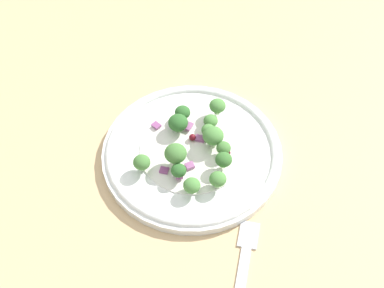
{
  "coord_description": "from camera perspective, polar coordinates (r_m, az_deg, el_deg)",
  "views": [
    {
      "loc": [
        -33.34,
        -25.6,
        57.32
      ],
      "look_at": [
        -1.4,
        1.63,
        2.7
      ],
      "focal_mm": 47.86,
      "sensor_mm": 36.0,
      "label": 1
    }
  ],
  "objects": [
    {
      "name": "ground_plane",
      "position": [
        0.72,
        1.71,
        -1.79
      ],
      "size": [
        180.0,
        180.0,
        2.0
      ],
      "primitive_type": "cube",
      "color": "tan"
    },
    {
      "name": "plate",
      "position": [
        0.7,
        0.0,
        -0.91
      ],
      "size": [
        24.76,
        24.76,
        1.7
      ],
      "color": "white",
      "rests_on": "ground_plane"
    },
    {
      "name": "dressing_pool",
      "position": [
        0.7,
        0.0,
        -0.7
      ],
      "size": [
        14.36,
        14.36,
        0.2
      ],
      "primitive_type": "cylinder",
      "color": "white",
      "rests_on": "plate"
    },
    {
      "name": "broccoli_floret_0",
      "position": [
        0.67,
        3.54,
        -1.76
      ],
      "size": [
        2.24,
        2.24,
        2.27
      ],
      "color": "#9EC684",
      "rests_on": "plate"
    },
    {
      "name": "broccoli_floret_1",
      "position": [
        0.65,
        -0.02,
        -4.66
      ],
      "size": [
        2.24,
        2.24,
        2.27
      ],
      "color": "#8EB77A",
      "rests_on": "plate"
    },
    {
      "name": "broccoli_floret_2",
      "position": [
        0.66,
        -1.41,
        -3.05
      ],
      "size": [
        2.02,
        2.02,
        2.04
      ],
      "color": "#ADD18E",
      "rests_on": "plate"
    },
    {
      "name": "broccoli_floret_3",
      "position": [
        0.71,
        -1.7,
        2.22
      ],
      "size": [
        2.78,
        2.78,
        2.81
      ],
      "color": "#8EB77A",
      "rests_on": "plate"
    },
    {
      "name": "broccoli_floret_4",
      "position": [
        0.72,
        2.86,
        4.25
      ],
      "size": [
        2.33,
        2.33,
        2.36
      ],
      "color": "#8EB77A",
      "rests_on": "plate"
    },
    {
      "name": "broccoli_floret_5",
      "position": [
        0.72,
        -1.06,
        3.52
      ],
      "size": [
        2.21,
        2.21,
        2.24
      ],
      "color": "#ADD18E",
      "rests_on": "plate"
    },
    {
      "name": "broccoli_floret_6",
      "position": [
        0.69,
        2.65,
        0.71
      ],
      "size": [
        2.87,
        2.87,
        2.91
      ],
      "color": "#8EB77A",
      "rests_on": "plate"
    },
    {
      "name": "broccoli_floret_7",
      "position": [
        0.68,
        3.53,
        -0.46
      ],
      "size": [
        1.98,
        1.98,
        2.0
      ],
      "color": "#ADD18E",
      "rests_on": "plate"
    },
    {
      "name": "broccoli_floret_8",
      "position": [
        0.67,
        -1.84,
        -1.09
      ],
      "size": [
        2.96,
        2.96,
        3.0
      ],
      "color": "#9EC684",
      "rests_on": "plate"
    },
    {
      "name": "broccoli_floret_9",
      "position": [
        0.7,
        1.83,
        1.52
      ],
      "size": [
        1.94,
        1.94,
        1.96
      ],
      "color": "#8EB77A",
      "rests_on": "plate"
    },
    {
      "name": "broccoli_floret_10",
      "position": [
        0.67,
        -5.62,
        -2.07
      ],
      "size": [
        2.29,
        2.29,
        2.32
      ],
      "color": "#8EB77A",
      "rests_on": "plate"
    },
    {
      "name": "broccoli_floret_11",
      "position": [
        0.65,
        2.9,
        -3.95
      ],
      "size": [
        2.23,
        2.23,
        2.25
      ],
      "color": "#9EC684",
      "rests_on": "plate"
    },
    {
      "name": "broccoli_floret_12",
      "position": [
        0.72,
        2.09,
        2.58
      ],
      "size": [
        2.02,
        2.02,
        2.04
      ],
      "color": "#8EB77A",
      "rests_on": "plate"
    },
    {
      "name": "cranberry_0",
      "position": [
        0.7,
        -0.09,
        0.62
      ],
      "size": [
        0.97,
        0.97,
        0.97
      ],
      "primitive_type": "sphere",
      "color": "maroon",
      "rests_on": "plate"
    },
    {
      "name": "cranberry_1",
      "position": [
        0.73,
        -1.15,
        3.04
      ],
      "size": [
        1.0,
        1.0,
        1.0
      ],
      "primitive_type": "sphere",
      "color": "maroon",
      "rests_on": "plate"
    },
    {
      "name": "cranberry_2",
      "position": [
        0.69,
        4.0,
        -0.97
      ],
      "size": [
        0.78,
        0.78,
        0.78
      ],
      "primitive_type": "sphere",
      "color": "#4C0A14",
      "rests_on": "plate"
    },
    {
      "name": "onion_bit_0",
      "position": [
        0.72,
        -4.0,
        2.09
      ],
      "size": [
        1.01,
        1.23,
        0.32
      ],
      "primitive_type": "cube",
      "rotation": [
        0.0,
        0.0,
        3.09
      ],
      "color": "#934C84",
      "rests_on": "plate"
    },
    {
      "name": "onion_bit_1",
      "position": [
        0.68,
        -0.47,
        -2.29
      ],
      "size": [
        1.44,
        1.36,
        0.5
      ],
      "primitive_type": "cube",
      "rotation": [
        0.0,
        0.0,
        1.11
      ],
      "color": "#A35B93",
      "rests_on": "plate"
    },
    {
      "name": "onion_bit_2",
      "position": [
        0.72,
        -0.53,
        2.06
      ],
      "size": [
        1.68,
        1.64,
        0.3
      ],
      "primitive_type": "cube",
      "rotation": [
        0.0,
        0.0,
        1.82
      ],
      "color": "#A35B93",
      "rests_on": "plate"
    },
    {
      "name": "onion_bit_3",
      "position": [
        0.67,
        -1.1,
        -3.67
      ],
      "size": [
        1.42,
        1.42,
        0.52
      ],
      "primitive_type": "cube",
      "rotation": [
        0.0,
        0.0,
        0.76
      ],
      "color": "#843D75",
      "rests_on": "plate"
    },
    {
      "name": "onion_bit_4",
      "position": [
        0.68,
        -3.13,
        -2.96
      ],
      "size": [
        1.42,
        1.5,
        0.39
      ],
      "primitive_type": "cube",
      "rotation": [
        0.0,
        0.0,
        2.05
      ],
      "color": "#843D75",
      "rests_on": "plate"
    },
    {
      "name": "onion_bit_5",
      "position": [
        0.71,
        0.91,
        0.6
      ],
      "size": [
        1.41,
        1.59,
        0.56
      ],
      "primitive_type": "cube",
      "rotation": [
        0.0,
        0.0,
        2.01
      ],
      "color": "#934C84",
      "rests_on": "plate"
    },
    {
      "name": "fork",
      "position": [
        0.62,
        5.49,
        -15.04
      ],
      "size": [
        17.21,
        10.44,
        0.5
      ],
      "color": "silver",
      "rests_on": "ground_plane"
    }
  ]
}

